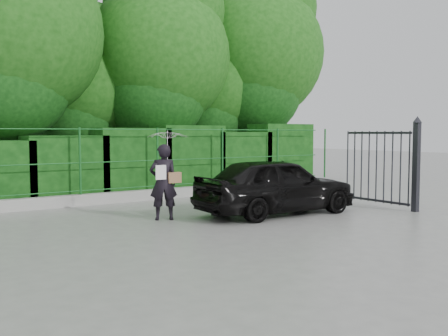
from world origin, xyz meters
TOP-DOWN VIEW (x-y plane):
  - ground at (0.00, 0.00)m, footprint 80.00×80.00m
  - kerb at (0.00, 4.50)m, footprint 14.00×0.25m
  - fence at (0.22, 4.50)m, footprint 14.13×0.06m
  - hedge at (0.23, 5.50)m, footprint 14.20×1.20m
  - trees at (1.14, 7.74)m, footprint 17.10×6.15m
  - gate at (4.60, -0.72)m, footprint 0.22×2.33m
  - woman at (-0.99, 1.31)m, footprint 0.96×0.92m
  - car at (1.52, 0.47)m, footprint 4.11×1.78m

SIDE VIEW (x-z plane):
  - ground at x=0.00m, z-range 0.00..0.00m
  - kerb at x=0.00m, z-range 0.00..0.30m
  - car at x=1.52m, z-range 0.00..1.38m
  - hedge at x=0.23m, z-range -0.12..2.16m
  - gate at x=4.60m, z-range 0.01..2.37m
  - fence at x=0.22m, z-range 0.30..2.10m
  - woman at x=-0.99m, z-range 0.30..2.31m
  - trees at x=1.14m, z-range 0.58..8.66m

